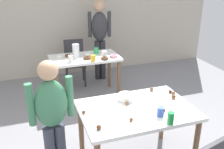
% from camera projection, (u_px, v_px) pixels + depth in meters
% --- Properties ---
extents(wall_back, '(6.40, 0.10, 2.60)m').
position_uv_depth(wall_back, '(72.00, 13.00, 5.37)').
color(wall_back, '#BCB2A3').
rests_on(wall_back, ground_plane).
extents(dining_table_near, '(1.22, 0.84, 0.75)m').
position_uv_depth(dining_table_near, '(136.00, 116.00, 2.83)').
color(dining_table_near, white).
rests_on(dining_table_near, ground_plane).
extents(dining_table_far, '(1.18, 0.65, 0.75)m').
position_uv_depth(dining_table_far, '(85.00, 63.00, 4.47)').
color(dining_table_far, white).
rests_on(dining_table_far, ground_plane).
extents(chair_far_table, '(0.45, 0.45, 0.87)m').
position_uv_depth(chair_far_table, '(75.00, 59.00, 5.11)').
color(chair_far_table, '#2D2D33').
rests_on(chair_far_table, ground_plane).
extents(person_girl_near, '(0.46, 0.25, 1.39)m').
position_uv_depth(person_girl_near, '(52.00, 116.00, 2.52)').
color(person_girl_near, '#383D4C').
rests_on(person_girl_near, ground_plane).
extents(person_adult_far, '(0.45, 0.27, 1.61)m').
position_uv_depth(person_adult_far, '(100.00, 33.00, 5.10)').
color(person_adult_far, '#28282D').
rests_on(person_adult_far, ground_plane).
extents(mixing_bowl, '(0.18, 0.18, 0.07)m').
position_uv_depth(mixing_bowl, '(126.00, 97.00, 2.96)').
color(mixing_bowl, white).
rests_on(mixing_bowl, dining_table_near).
extents(soda_can, '(0.07, 0.07, 0.12)m').
position_uv_depth(soda_can, '(171.00, 118.00, 2.50)').
color(soda_can, '#198438').
rests_on(soda_can, dining_table_near).
extents(fork_near, '(0.17, 0.02, 0.01)m').
position_uv_depth(fork_near, '(94.00, 110.00, 2.76)').
color(fork_near, silver).
rests_on(fork_near, dining_table_near).
extents(cup_near_0, '(0.07, 0.07, 0.10)m').
position_uv_depth(cup_near_0, '(161.00, 112.00, 2.63)').
color(cup_near_0, '#3351B2').
rests_on(cup_near_0, dining_table_near).
extents(cake_ball_0, '(0.05, 0.05, 0.05)m').
position_uv_depth(cake_ball_0, '(173.00, 93.00, 3.08)').
color(cake_ball_0, brown).
rests_on(cake_ball_0, dining_table_near).
extents(cake_ball_1, '(0.05, 0.05, 0.05)m').
position_uv_depth(cake_ball_1, '(174.00, 97.00, 2.99)').
color(cake_ball_1, brown).
rests_on(cake_ball_1, dining_table_near).
extents(cake_ball_2, '(0.04, 0.04, 0.04)m').
position_uv_depth(cake_ball_2, '(170.00, 92.00, 3.13)').
color(cake_ball_2, '#3D2319').
rests_on(cake_ball_2, dining_table_near).
extents(cake_ball_3, '(0.05, 0.05, 0.05)m').
position_uv_depth(cake_ball_3, '(163.00, 110.00, 2.71)').
color(cake_ball_3, brown).
rests_on(cake_ball_3, dining_table_near).
extents(cake_ball_4, '(0.05, 0.05, 0.05)m').
position_uv_depth(cake_ball_4, '(99.00, 127.00, 2.42)').
color(cake_ball_4, brown).
rests_on(cake_ball_4, dining_table_near).
extents(cake_ball_5, '(0.05, 0.05, 0.05)m').
position_uv_depth(cake_ball_5, '(152.00, 89.00, 3.18)').
color(cake_ball_5, brown).
rests_on(cake_ball_5, dining_table_near).
extents(cake_ball_6, '(0.04, 0.04, 0.04)m').
position_uv_depth(cake_ball_6, '(131.00, 119.00, 2.55)').
color(cake_ball_6, brown).
rests_on(cake_ball_6, dining_table_near).
extents(cake_ball_7, '(0.05, 0.05, 0.05)m').
position_uv_depth(cake_ball_7, '(161.00, 107.00, 2.77)').
color(cake_ball_7, brown).
rests_on(cake_ball_7, dining_table_near).
extents(cake_ball_8, '(0.04, 0.04, 0.04)m').
position_uv_depth(cake_ball_8, '(127.00, 103.00, 2.86)').
color(cake_ball_8, brown).
rests_on(cake_ball_8, dining_table_near).
extents(cake_ball_9, '(0.04, 0.04, 0.04)m').
position_uv_depth(cake_ball_9, '(84.00, 112.00, 2.68)').
color(cake_ball_9, brown).
rests_on(cake_ball_9, dining_table_near).
extents(pitcher_far, '(0.12, 0.12, 0.22)m').
position_uv_depth(pitcher_far, '(76.00, 50.00, 4.40)').
color(pitcher_far, white).
rests_on(pitcher_far, dining_table_far).
extents(cup_far_0, '(0.08, 0.08, 0.10)m').
position_uv_depth(cup_far_0, '(93.00, 58.00, 4.21)').
color(cup_far_0, yellow).
rests_on(cup_far_0, dining_table_far).
extents(cup_far_1, '(0.09, 0.09, 0.10)m').
position_uv_depth(cup_far_1, '(104.00, 54.00, 4.41)').
color(cup_far_1, white).
rests_on(cup_far_1, dining_table_far).
extents(cup_far_2, '(0.09, 0.09, 0.11)m').
position_uv_depth(cup_far_2, '(96.00, 51.00, 4.58)').
color(cup_far_2, green).
rests_on(cup_far_2, dining_table_far).
extents(cup_far_3, '(0.08, 0.08, 0.11)m').
position_uv_depth(cup_far_3, '(71.00, 59.00, 4.19)').
color(cup_far_3, white).
rests_on(cup_far_3, dining_table_far).
extents(donut_far_0, '(0.13, 0.13, 0.04)m').
position_uv_depth(donut_far_0, '(87.00, 58.00, 4.33)').
color(donut_far_0, brown).
rests_on(donut_far_0, dining_table_far).
extents(donut_far_1, '(0.13, 0.13, 0.04)m').
position_uv_depth(donut_far_1, '(105.00, 58.00, 4.30)').
color(donut_far_1, brown).
rests_on(donut_far_1, dining_table_far).
extents(donut_far_2, '(0.14, 0.14, 0.04)m').
position_uv_depth(donut_far_2, '(87.00, 54.00, 4.53)').
color(donut_far_2, white).
rests_on(donut_far_2, dining_table_far).
extents(donut_far_3, '(0.11, 0.11, 0.03)m').
position_uv_depth(donut_far_3, '(59.00, 56.00, 4.41)').
color(donut_far_3, white).
rests_on(donut_far_3, dining_table_far).
extents(donut_far_4, '(0.13, 0.13, 0.04)m').
position_uv_depth(donut_far_4, '(68.00, 56.00, 4.44)').
color(donut_far_4, brown).
rests_on(donut_far_4, dining_table_far).
extents(donut_far_5, '(0.14, 0.14, 0.04)m').
position_uv_depth(donut_far_5, '(114.00, 56.00, 4.41)').
color(donut_far_5, pink).
rests_on(donut_far_5, dining_table_far).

